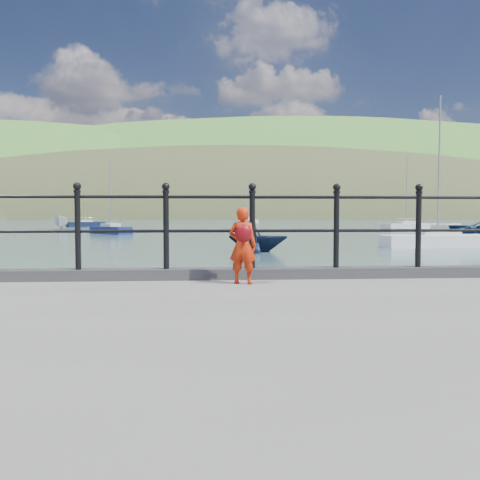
{
  "coord_description": "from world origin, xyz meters",
  "views": [
    {
      "loc": [
        -0.09,
        -7.23,
        1.92
      ],
      "look_at": [
        0.42,
        -0.2,
        1.55
      ],
      "focal_mm": 38.0,
      "sensor_mm": 36.0,
      "label": 1
    }
  ],
  "objects": [
    {
      "name": "kerb",
      "position": [
        0.0,
        -0.15,
        1.07
      ],
      "size": [
        60.0,
        0.3,
        0.15
      ],
      "primitive_type": "cube",
      "color": "#28282B",
      "rests_on": "quay"
    },
    {
      "name": "sailboat_near",
      "position": [
        13.23,
        20.68,
        0.34
      ],
      "size": [
        6.46,
        2.2,
        8.72
      ],
      "rotation": [
        0.0,
        0.0,
        0.07
      ],
      "color": "silver",
      "rests_on": "ground"
    },
    {
      "name": "ground",
      "position": [
        0.0,
        0.0,
        0.0
      ],
      "size": [
        600.0,
        600.0,
        0.0
      ],
      "primitive_type": "plane",
      "color": "#2D4251",
      "rests_on": "ground"
    },
    {
      "name": "sailboat_far",
      "position": [
        24.43,
        52.47,
        0.34
      ],
      "size": [
        6.41,
        3.8,
        8.89
      ],
      "rotation": [
        0.0,
        0.0,
        0.37
      ],
      "color": "beige",
      "rests_on": "ground"
    },
    {
      "name": "launch_navy",
      "position": [
        2.64,
        17.97,
        0.78
      ],
      "size": [
        3.53,
        3.25,
        1.55
      ],
      "primitive_type": "imported",
      "rotation": [
        0.0,
        0.0,
        1.3
      ],
      "color": "black",
      "rests_on": "ground"
    },
    {
      "name": "railing",
      "position": [
        0.0,
        -0.15,
        1.82
      ],
      "size": [
        18.11,
        0.11,
        1.2
      ],
      "color": "black",
      "rests_on": "kerb"
    },
    {
      "name": "sailboat_port",
      "position": [
        -8.68,
        40.86,
        0.34
      ],
      "size": [
        4.45,
        4.69,
        7.27
      ],
      "rotation": [
        0.0,
        0.0,
        -0.84
      ],
      "color": "navy",
      "rests_on": "ground"
    },
    {
      "name": "launch_white",
      "position": [
        -17.32,
        55.84,
        0.85
      ],
      "size": [
        2.32,
        4.6,
        1.7
      ],
      "primitive_type": "imported",
      "rotation": [
        0.0,
        0.0,
        0.16
      ],
      "color": "silver",
      "rests_on": "ground"
    },
    {
      "name": "sailboat_deep",
      "position": [
        8.8,
        96.6,
        0.34
      ],
      "size": [
        4.64,
        5.77,
        8.6
      ],
      "rotation": [
        0.0,
        0.0,
        -0.99
      ],
      "color": "beige",
      "rests_on": "ground"
    },
    {
      "name": "child",
      "position": [
        0.42,
        -0.67,
        1.51
      ],
      "size": [
        0.43,
        0.36,
        1.01
      ],
      "rotation": [
        0.0,
        0.0,
        2.78
      ],
      "color": "red",
      "rests_on": "quay"
    },
    {
      "name": "sailboat_left",
      "position": [
        -17.06,
        67.75,
        0.34
      ],
      "size": [
        5.33,
        4.1,
        7.58
      ],
      "rotation": [
        0.0,
        0.0,
        0.54
      ],
      "color": "black",
      "rests_on": "ground"
    },
    {
      "name": "far_shore",
      "position": [
        38.34,
        239.41,
        -22.57
      ],
      "size": [
        830.0,
        200.0,
        156.0
      ],
      "color": "#333A21",
      "rests_on": "ground"
    }
  ]
}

